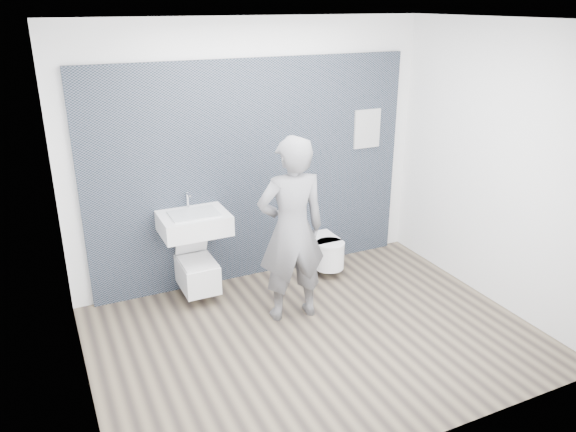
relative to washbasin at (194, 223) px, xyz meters
name	(u,v)px	position (x,y,z in m)	size (l,w,h in m)	color
ground	(315,336)	(0.77, -1.19, -0.85)	(4.00, 4.00, 0.00)	brown
room_shell	(319,156)	(0.77, -1.19, 0.89)	(4.00, 4.00, 4.00)	white
tile_wall	(256,272)	(0.77, 0.28, -0.85)	(3.60, 0.06, 2.40)	black
washbasin	(194,223)	(0.00, 0.00, 0.00)	(0.68, 0.51, 0.51)	white
toilet_square	(197,272)	(0.00, 0.00, -0.56)	(0.36, 0.51, 0.67)	white
toilet_rounded	(325,251)	(1.49, -0.03, -0.59)	(0.34, 0.58, 0.31)	white
info_placard	(361,252)	(2.16, 0.24, -0.85)	(0.33, 0.03, 0.44)	white
visitor	(292,230)	(0.74, -0.73, 0.06)	(0.67, 0.44, 1.83)	slate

